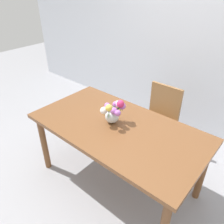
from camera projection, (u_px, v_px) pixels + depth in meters
ground_plane at (117, 180)px, 2.59m from camera, size 12.00×12.00×0.00m
back_wall at (196, 33)px, 2.89m from camera, size 7.00×0.10×2.80m
dining_table at (117, 133)px, 2.23m from camera, size 1.74×0.93×0.77m
chair_far at (159, 115)px, 2.82m from camera, size 0.42×0.42×0.90m
flower_vase at (113, 112)px, 2.17m from camera, size 0.20×0.25×0.26m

